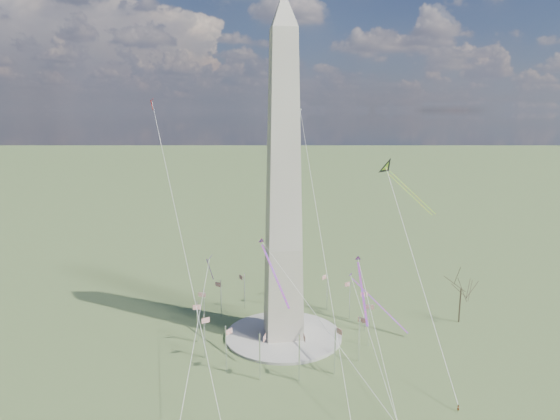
{
  "coord_description": "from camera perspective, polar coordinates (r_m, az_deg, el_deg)",
  "views": [
    {
      "loc": [
        -22.6,
        -141.73,
        68.67
      ],
      "look_at": [
        -1.03,
        0.0,
        40.03
      ],
      "focal_mm": 32.0,
      "sensor_mm": 36.0,
      "label": 1
    }
  ],
  "objects": [
    {
      "name": "kite_diamond_purple",
      "position": [
        156.7,
        -8.04,
        -5.8
      ],
      "size": [
        2.15,
        2.87,
        8.37
      ],
      "rotation": [
        0.0,
        0.0,
        2.34
      ],
      "color": "#40186D",
      "rests_on": "ground"
    },
    {
      "name": "washington_monument",
      "position": [
        145.01,
        0.4,
        3.08
      ],
      "size": [
        15.56,
        15.56,
        100.0
      ],
      "color": "#AAA28E",
      "rests_on": "plaza"
    },
    {
      "name": "person_east",
      "position": [
        131.32,
        19.69,
        -20.53
      ],
      "size": [
        0.66,
        0.49,
        1.66
      ],
      "primitive_type": "imported",
      "rotation": [
        0.0,
        0.0,
        3.3
      ],
      "color": "gray",
      "rests_on": "ground"
    },
    {
      "name": "flagpole_ring",
      "position": [
        156.1,
        0.38,
        -11.86
      ],
      "size": [
        54.4,
        54.4,
        13.0
      ],
      "color": "white",
      "rests_on": "ground"
    },
    {
      "name": "kite_streamer_left",
      "position": [
        138.95,
        9.25,
        -8.13
      ],
      "size": [
        4.13,
        19.0,
        13.09
      ],
      "rotation": [
        0.0,
        0.0,
        2.99
      ],
      "color": "#DB2249",
      "rests_on": "ground"
    },
    {
      "name": "plaza",
      "position": [
        158.93,
        0.38,
        -14.14
      ],
      "size": [
        36.0,
        36.0,
        0.8
      ],
      "primitive_type": "cylinder",
      "color": "#A09A92",
      "rests_on": "ground"
    },
    {
      "name": "ground",
      "position": [
        159.1,
        0.38,
        -14.27
      ],
      "size": [
        2000.0,
        2000.0,
        0.0
      ],
      "primitive_type": "plane",
      "color": "#41592C",
      "rests_on": "ground"
    },
    {
      "name": "tree_near",
      "position": [
        174.56,
        20.01,
        -8.15
      ],
      "size": [
        10.09,
        10.09,
        17.66
      ],
      "color": "#45372A",
      "rests_on": "ground"
    },
    {
      "name": "kite_small_red",
      "position": [
        177.79,
        -14.45,
        11.91
      ],
      "size": [
        1.1,
        1.79,
        4.08
      ],
      "rotation": [
        0.0,
        0.0,
        2.74
      ],
      "color": "red",
      "rests_on": "ground"
    },
    {
      "name": "kite_delta_black",
      "position": [
        165.44,
        12.33,
        4.47
      ],
      "size": [
        15.58,
        18.56,
        16.36
      ],
      "rotation": [
        0.0,
        0.0,
        3.78
      ],
      "color": "black",
      "rests_on": "ground"
    },
    {
      "name": "kite_streamer_mid",
      "position": [
        139.61,
        -1.1,
        -6.18
      ],
      "size": [
        6.24,
        20.25,
        14.14
      ],
      "rotation": [
        0.0,
        0.0,
        3.39
      ],
      "color": "#DB2249",
      "rests_on": "ground"
    },
    {
      "name": "kite_small_white",
      "position": [
        195.31,
        2.32,
        11.21
      ],
      "size": [
        1.16,
        1.5,
        3.87
      ],
      "rotation": [
        0.0,
        0.0,
        2.95
      ],
      "color": "white",
      "rests_on": "ground"
    },
    {
      "name": "kite_streamer_right",
      "position": [
        165.63,
        10.2,
        -9.52
      ],
      "size": [
        15.18,
        17.72,
        15.14
      ],
      "rotation": [
        0.0,
        0.0,
        3.84
      ],
      "color": "#DB2249",
      "rests_on": "ground"
    }
  ]
}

